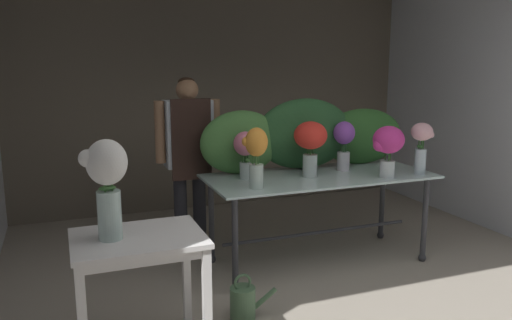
{
  "coord_description": "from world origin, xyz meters",
  "views": [
    {
      "loc": [
        -1.83,
        -2.09,
        1.82
      ],
      "look_at": [
        -0.54,
        1.26,
        1.1
      ],
      "focal_mm": 36.2,
      "sensor_mm": 36.0,
      "label": 1
    }
  ],
  "objects_px": {
    "display_table_glass": "(319,189)",
    "vase_white_roses_tall": "(107,180)",
    "florist": "(189,148)",
    "vase_scarlet_dahlias": "(311,141)",
    "vase_blush_roses": "(421,143)",
    "side_table_white": "(139,252)",
    "vase_sunset_anemones": "(256,153)",
    "vase_violet_snapdragons": "(344,141)",
    "vase_magenta_tulips": "(388,144)",
    "watering_can": "(243,303)",
    "vase_rosy_carnations": "(245,149)"
  },
  "relations": [
    {
      "from": "vase_violet_snapdragons",
      "to": "vase_magenta_tulips",
      "type": "bearing_deg",
      "value": -61.56
    },
    {
      "from": "florist",
      "to": "vase_white_roses_tall",
      "type": "xyz_separation_m",
      "value": [
        -0.85,
        -1.52,
        0.11
      ]
    },
    {
      "from": "vase_scarlet_dahlias",
      "to": "vase_sunset_anemones",
      "type": "height_order",
      "value": "same"
    },
    {
      "from": "side_table_white",
      "to": "vase_scarlet_dahlias",
      "type": "relative_size",
      "value": 1.6
    },
    {
      "from": "florist",
      "to": "vase_violet_snapdragons",
      "type": "xyz_separation_m",
      "value": [
        1.32,
        -0.49,
        0.06
      ]
    },
    {
      "from": "display_table_glass",
      "to": "vase_white_roses_tall",
      "type": "relative_size",
      "value": 3.38
    },
    {
      "from": "vase_blush_roses",
      "to": "watering_can",
      "type": "relative_size",
      "value": 1.3
    },
    {
      "from": "vase_rosy_carnations",
      "to": "vase_magenta_tulips",
      "type": "bearing_deg",
      "value": -18.63
    },
    {
      "from": "display_table_glass",
      "to": "vase_sunset_anemones",
      "type": "bearing_deg",
      "value": -161.21
    },
    {
      "from": "vase_sunset_anemones",
      "to": "display_table_glass",
      "type": "bearing_deg",
      "value": 18.79
    },
    {
      "from": "display_table_glass",
      "to": "vase_rosy_carnations",
      "type": "distance_m",
      "value": 0.77
    },
    {
      "from": "display_table_glass",
      "to": "vase_blush_roses",
      "type": "distance_m",
      "value": 0.98
    },
    {
      "from": "florist",
      "to": "vase_scarlet_dahlias",
      "type": "relative_size",
      "value": 3.41
    },
    {
      "from": "side_table_white",
      "to": "vase_rosy_carnations",
      "type": "distance_m",
      "value": 1.53
    },
    {
      "from": "vase_magenta_tulips",
      "to": "watering_can",
      "type": "height_order",
      "value": "vase_magenta_tulips"
    },
    {
      "from": "florist",
      "to": "vase_magenta_tulips",
      "type": "xyz_separation_m",
      "value": [
        1.52,
        -0.87,
        0.08
      ]
    },
    {
      "from": "vase_rosy_carnations",
      "to": "watering_can",
      "type": "distance_m",
      "value": 1.31
    },
    {
      "from": "vase_violet_snapdragons",
      "to": "vase_blush_roses",
      "type": "height_order",
      "value": "vase_blush_roses"
    },
    {
      "from": "display_table_glass",
      "to": "vase_violet_snapdragons",
      "type": "distance_m",
      "value": 0.5
    },
    {
      "from": "florist",
      "to": "vase_blush_roses",
      "type": "height_order",
      "value": "florist"
    },
    {
      "from": "vase_violet_snapdragons",
      "to": "vase_scarlet_dahlias",
      "type": "height_order",
      "value": "vase_scarlet_dahlias"
    },
    {
      "from": "vase_scarlet_dahlias",
      "to": "vase_magenta_tulips",
      "type": "distance_m",
      "value": 0.66
    },
    {
      "from": "vase_sunset_anemones",
      "to": "vase_white_roses_tall",
      "type": "distance_m",
      "value": 1.38
    },
    {
      "from": "side_table_white",
      "to": "vase_scarlet_dahlias",
      "type": "distance_m",
      "value": 1.9
    },
    {
      "from": "display_table_glass",
      "to": "vase_rosy_carnations",
      "type": "height_order",
      "value": "vase_rosy_carnations"
    },
    {
      "from": "display_table_glass",
      "to": "side_table_white",
      "type": "xyz_separation_m",
      "value": [
        -1.72,
        -0.94,
        -0.01
      ]
    },
    {
      "from": "vase_blush_roses",
      "to": "vase_scarlet_dahlias",
      "type": "relative_size",
      "value": 0.95
    },
    {
      "from": "vase_rosy_carnations",
      "to": "display_table_glass",
      "type": "bearing_deg",
      "value": -8.64
    },
    {
      "from": "vase_scarlet_dahlias",
      "to": "side_table_white",
      "type": "bearing_deg",
      "value": -150.5
    },
    {
      "from": "vase_scarlet_dahlias",
      "to": "vase_magenta_tulips",
      "type": "height_order",
      "value": "vase_scarlet_dahlias"
    },
    {
      "from": "vase_blush_roses",
      "to": "vase_scarlet_dahlias",
      "type": "height_order",
      "value": "vase_scarlet_dahlias"
    },
    {
      "from": "side_table_white",
      "to": "vase_rosy_carnations",
      "type": "xyz_separation_m",
      "value": [
        1.06,
        1.04,
        0.39
      ]
    },
    {
      "from": "display_table_glass",
      "to": "watering_can",
      "type": "distance_m",
      "value": 1.36
    },
    {
      "from": "vase_scarlet_dahlias",
      "to": "vase_sunset_anemones",
      "type": "xyz_separation_m",
      "value": [
        -0.58,
        -0.2,
        -0.03
      ]
    },
    {
      "from": "vase_violet_snapdragons",
      "to": "vase_magenta_tulips",
      "type": "xyz_separation_m",
      "value": [
        0.21,
        -0.38,
        0.02
      ]
    },
    {
      "from": "vase_blush_roses",
      "to": "vase_magenta_tulips",
      "type": "bearing_deg",
      "value": -178.57
    },
    {
      "from": "vase_magenta_tulips",
      "to": "vase_sunset_anemones",
      "type": "xyz_separation_m",
      "value": [
        -1.19,
        0.05,
        -0.0
      ]
    },
    {
      "from": "vase_magenta_tulips",
      "to": "watering_can",
      "type": "distance_m",
      "value": 1.83
    },
    {
      "from": "florist",
      "to": "vase_rosy_carnations",
      "type": "distance_m",
      "value": 0.61
    },
    {
      "from": "side_table_white",
      "to": "vase_rosy_carnations",
      "type": "height_order",
      "value": "vase_rosy_carnations"
    },
    {
      "from": "vase_sunset_anemones",
      "to": "watering_can",
      "type": "height_order",
      "value": "vase_sunset_anemones"
    },
    {
      "from": "vase_magenta_tulips",
      "to": "display_table_glass",
      "type": "bearing_deg",
      "value": 149.8
    },
    {
      "from": "vase_sunset_anemones",
      "to": "vase_scarlet_dahlias",
      "type": "bearing_deg",
      "value": 19.25
    },
    {
      "from": "display_table_glass",
      "to": "watering_can",
      "type": "xyz_separation_m",
      "value": [
        -0.98,
        -0.76,
        -0.56
      ]
    },
    {
      "from": "side_table_white",
      "to": "vase_violet_snapdragons",
      "type": "height_order",
      "value": "vase_violet_snapdragons"
    },
    {
      "from": "vase_blush_roses",
      "to": "watering_can",
      "type": "xyz_separation_m",
      "value": [
        -1.83,
        -0.48,
        -0.96
      ]
    },
    {
      "from": "vase_scarlet_dahlias",
      "to": "vase_white_roses_tall",
      "type": "height_order",
      "value": "vase_white_roses_tall"
    },
    {
      "from": "side_table_white",
      "to": "vase_magenta_tulips",
      "type": "bearing_deg",
      "value": 16.4
    },
    {
      "from": "vase_white_roses_tall",
      "to": "watering_can",
      "type": "height_order",
      "value": "vase_white_roses_tall"
    },
    {
      "from": "side_table_white",
      "to": "vase_white_roses_tall",
      "type": "distance_m",
      "value": 0.49
    }
  ]
}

